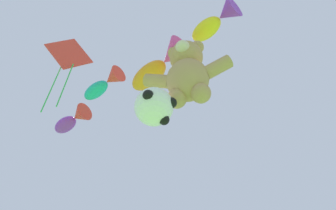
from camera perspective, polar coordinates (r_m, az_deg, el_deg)
teddy_bear_kite at (r=8.72m, az=2.93°, el=5.02°), size 2.14×0.94×2.17m
soccer_ball_kite at (r=7.67m, az=-2.09°, el=-0.26°), size 0.90×0.89×0.83m
fish_kite_goldfin at (r=10.21m, az=7.41°, el=12.59°), size 1.53×1.18×0.64m
fish_kite_tangerine at (r=10.03m, az=-1.16°, el=6.05°), size 1.97×1.54×0.75m
fish_kite_teal at (r=11.76m, az=-9.69°, el=3.14°), size 1.60×1.10×0.58m
fish_kite_violet at (r=12.93m, az=-14.37°, el=-2.22°), size 1.54×1.09×0.64m
diamond_kite at (r=10.86m, az=-15.05°, el=6.96°), size 1.08×0.96×3.13m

